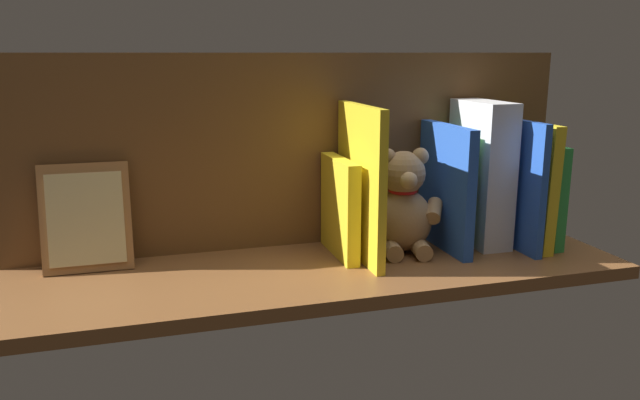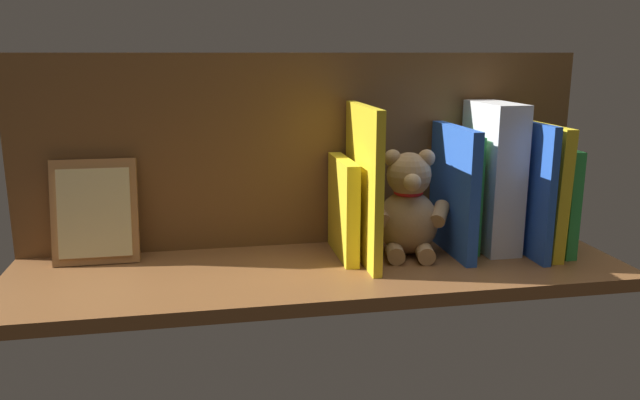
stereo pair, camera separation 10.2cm
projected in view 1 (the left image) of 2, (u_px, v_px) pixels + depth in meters
ground_plane at (320, 271)px, 105.42cm from camera, size 102.97×31.45×2.20cm
shelf_back_panel at (299, 151)px, 113.72cm from camera, size 102.97×1.50×34.96cm
book_0 at (533, 191)px, 117.88cm from camera, size 2.03×18.18×18.82cm
book_1 at (522, 183)px, 115.93cm from camera, size 2.66×19.57×22.88cm
book_2 at (510, 182)px, 114.73cm from camera, size 1.38×20.35×23.41cm
dictionary_thick_white at (481, 173)px, 115.51cm from camera, size 5.95×14.99×26.45cm
book_3 at (453, 188)px, 115.82cm from camera, size 2.00×12.94×20.95cm
book_4 at (446, 187)px, 112.33cm from camera, size 1.90×18.29×22.61cm
teddy_bear at (403, 207)px, 111.01cm from camera, size 14.90×13.40×18.71cm
book_5 at (361, 183)px, 106.33cm from camera, size 1.49×20.26×26.54cm
book_6 at (340, 207)px, 108.91cm from camera, size 2.31×15.32×17.25cm
picture_frame_leaning at (86, 218)px, 101.65cm from camera, size 14.12×5.28×17.64cm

